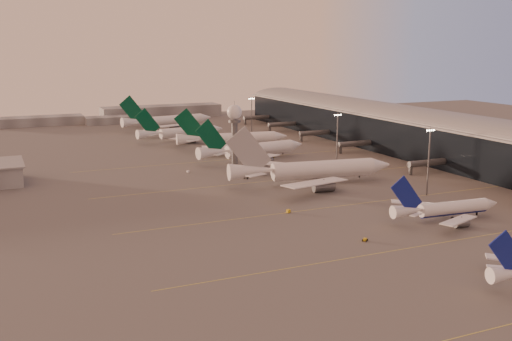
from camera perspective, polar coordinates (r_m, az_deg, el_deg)
name	(u,v)px	position (r m, az deg, el deg)	size (l,w,h in m)	color
ground	(397,267)	(155.48, 13.25, -8.90)	(700.00, 700.00, 0.00)	#4F4C4C
taxiway_markings	(368,202)	(215.50, 10.65, -2.92)	(180.00, 185.25, 0.02)	gold
terminal	(440,137)	(302.54, 17.10, 3.04)	(57.00, 362.00, 23.04)	black
radar_tower	(235,125)	(255.32, -2.06, 4.37)	(6.40, 6.40, 31.10)	#525459
mast_b	(429,159)	(226.75, 16.14, 1.10)	(3.60, 0.56, 25.00)	#525459
mast_c	(337,138)	(267.74, 7.74, 3.06)	(3.60, 0.56, 25.00)	#525459
mast_d	(252,117)	(345.94, -0.42, 5.15)	(3.60, 0.56, 25.00)	#525459
distant_horizon	(127,115)	(452.27, -12.17, 5.22)	(165.00, 37.50, 9.00)	slate
narrowbody_mid	(446,211)	(197.93, 17.66, -3.66)	(40.23, 32.02, 15.71)	white
widebody_white	(313,174)	(238.54, 5.42, -0.29)	(68.86, 54.83, 24.30)	white
greentail_a	(253,152)	(286.73, -0.29, 1.74)	(59.11, 47.42, 21.55)	white
greentail_b	(233,141)	(319.64, -2.17, 2.81)	(61.15, 49.06, 22.29)	white
greentail_c	(182,134)	(349.20, -7.08, 3.44)	(55.17, 44.20, 20.17)	white
greentail_d	(168,123)	(397.64, -8.34, 4.51)	(64.13, 51.41, 23.42)	white
gsv_tug_mid	(365,240)	(172.59, 10.35, -6.51)	(3.18, 3.51, 0.86)	gold
gsv_truck_b	(463,207)	(211.25, 19.11, -3.33)	(6.43, 3.11, 2.49)	white
gsv_truck_c	(289,209)	(197.93, 3.21, -3.71)	(6.08, 3.38, 2.32)	gold
gsv_catering_b	(400,182)	(239.30, 13.59, -1.09)	(4.88, 2.43, 3.95)	white
gsv_tug_far	(246,178)	(247.27, -0.94, -0.67)	(4.06, 4.42, 1.09)	#5C5E61
gsv_truck_d	(187,170)	(260.78, -6.56, 0.02)	(3.50, 5.41, 2.06)	white
gsv_tug_hangar	(273,157)	(294.22, 1.67, 1.34)	(3.74, 3.02, 0.93)	gold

